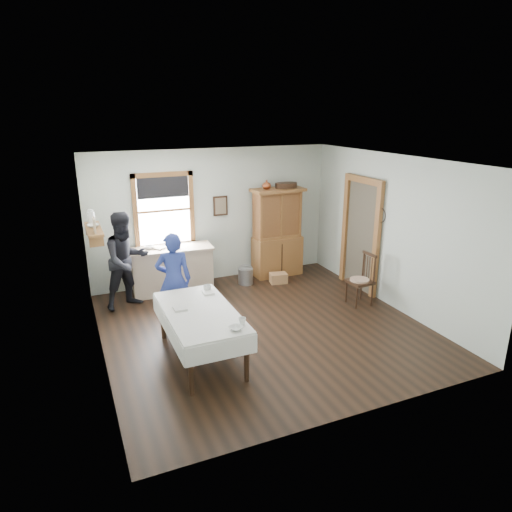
% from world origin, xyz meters
% --- Properties ---
extents(room, '(5.01, 5.01, 2.70)m').
position_xyz_m(room, '(0.00, 0.00, 1.35)').
color(room, black).
rests_on(room, ground).
extents(window, '(1.18, 0.07, 1.48)m').
position_xyz_m(window, '(-1.00, 2.47, 1.63)').
color(window, white).
rests_on(window, room).
extents(doorway, '(0.09, 1.14, 2.22)m').
position_xyz_m(doorway, '(2.46, 0.85, 1.16)').
color(doorway, '#4D4637').
rests_on(doorway, room).
extents(wall_shelf, '(0.24, 1.00, 0.44)m').
position_xyz_m(wall_shelf, '(-2.37, 1.54, 1.57)').
color(wall_shelf, '#985F2F').
rests_on(wall_shelf, room).
extents(framed_picture, '(0.30, 0.04, 0.40)m').
position_xyz_m(framed_picture, '(0.15, 2.46, 1.55)').
color(framed_picture, black).
rests_on(framed_picture, room).
extents(rug_beater, '(0.01, 0.27, 0.27)m').
position_xyz_m(rug_beater, '(2.45, 0.30, 1.72)').
color(rug_beater, black).
rests_on(rug_beater, room).
extents(work_counter, '(1.60, 0.71, 0.90)m').
position_xyz_m(work_counter, '(-0.99, 2.12, 0.45)').
color(work_counter, tan).
rests_on(work_counter, room).
extents(china_hutch, '(1.11, 0.55, 1.87)m').
position_xyz_m(china_hutch, '(1.31, 2.19, 0.93)').
color(china_hutch, '#985F2F').
rests_on(china_hutch, room).
extents(dining_table, '(0.98, 1.86, 0.74)m').
position_xyz_m(dining_table, '(-1.21, -0.54, 0.37)').
color(dining_table, silver).
rests_on(dining_table, room).
extents(spindle_chair, '(0.47, 0.47, 0.97)m').
position_xyz_m(spindle_chair, '(2.00, 0.16, 0.48)').
color(spindle_chair, black).
rests_on(spindle_chair, room).
extents(pail, '(0.40, 0.40, 0.33)m').
position_xyz_m(pail, '(0.48, 1.93, 0.16)').
color(pail, '#989BA0').
rests_on(pail, room).
extents(wicker_basket, '(0.38, 0.30, 0.20)m').
position_xyz_m(wicker_basket, '(1.12, 1.72, 0.10)').
color(wicker_basket, '#AF7C4F').
rests_on(wicker_basket, room).
extents(woman_blue, '(0.59, 0.45, 1.46)m').
position_xyz_m(woman_blue, '(-1.29, 0.66, 0.73)').
color(woman_blue, navy).
rests_on(woman_blue, room).
extents(figure_dark, '(0.95, 0.84, 1.61)m').
position_xyz_m(figure_dark, '(-1.87, 1.74, 0.81)').
color(figure_dark, black).
rests_on(figure_dark, room).
extents(table_cup_a, '(0.15, 0.15, 0.10)m').
position_xyz_m(table_cup_a, '(-0.89, 0.11, 0.79)').
color(table_cup_a, silver).
rests_on(table_cup_a, dining_table).
extents(table_cup_b, '(0.10, 0.10, 0.09)m').
position_xyz_m(table_cup_b, '(-0.82, -1.17, 0.79)').
color(table_cup_b, silver).
rests_on(table_cup_b, dining_table).
extents(table_bowl, '(0.26, 0.26, 0.05)m').
position_xyz_m(table_bowl, '(-0.95, -1.28, 0.77)').
color(table_bowl, silver).
rests_on(table_bowl, dining_table).
extents(counter_book, '(0.28, 0.29, 0.02)m').
position_xyz_m(counter_book, '(-1.31, 2.10, 0.91)').
color(counter_book, '#70614B').
rests_on(counter_book, work_counter).
extents(counter_bowl, '(0.23, 0.23, 0.06)m').
position_xyz_m(counter_bowl, '(-1.38, 2.21, 0.92)').
color(counter_bowl, silver).
rests_on(counter_bowl, work_counter).
extents(shelf_bowl, '(0.22, 0.22, 0.05)m').
position_xyz_m(shelf_bowl, '(-2.37, 1.55, 1.60)').
color(shelf_bowl, silver).
rests_on(shelf_bowl, wall_shelf).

